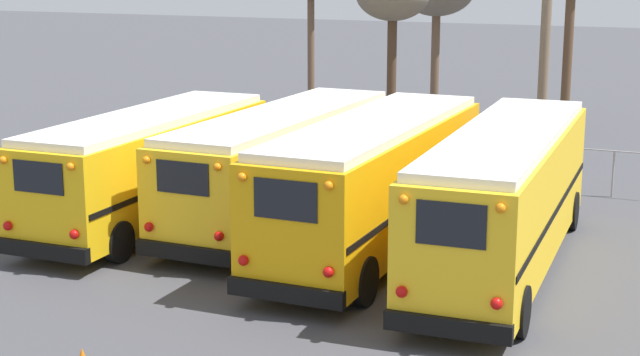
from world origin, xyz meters
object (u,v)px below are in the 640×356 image
(school_bus_0, at_px, (150,164))
(utility_pole, at_px, (545,40))
(school_bus_1, at_px, (283,162))
(school_bus_2, at_px, (375,181))
(school_bus_3, at_px, (505,195))

(school_bus_0, relative_size, utility_pole, 1.14)
(school_bus_1, relative_size, school_bus_2, 1.01)
(school_bus_2, bearing_deg, school_bus_1, 153.34)
(school_bus_2, relative_size, school_bus_3, 0.94)
(school_bus_3, bearing_deg, school_bus_0, 178.38)
(school_bus_0, xyz_separation_m, school_bus_1, (3.19, 1.52, 0.02))
(utility_pole, bearing_deg, school_bus_3, -83.24)
(school_bus_1, height_order, utility_pole, utility_pole)
(school_bus_0, distance_m, school_bus_3, 9.59)
(school_bus_0, distance_m, school_bus_2, 6.39)
(school_bus_1, relative_size, school_bus_3, 0.95)
(school_bus_1, bearing_deg, school_bus_2, -26.66)
(utility_pole, bearing_deg, school_bus_1, -115.33)
(school_bus_0, xyz_separation_m, utility_pole, (8.14, 11.96, 2.62))
(school_bus_0, bearing_deg, school_bus_2, -0.79)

